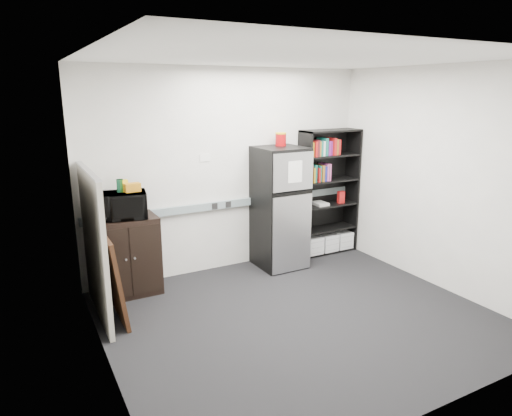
{
  "coord_description": "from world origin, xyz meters",
  "views": [
    {
      "loc": [
        -2.56,
        -3.76,
        2.4
      ],
      "look_at": [
        -0.05,
        0.9,
        1.03
      ],
      "focal_mm": 32.0,
      "sensor_mm": 36.0,
      "label": 1
    }
  ],
  "objects_px": {
    "refrigerator": "(280,208)",
    "cabinet": "(126,256)",
    "bookshelf": "(328,193)",
    "microwave": "(122,205)",
    "cubicle_partition": "(94,245)"
  },
  "relations": [
    {
      "from": "cubicle_partition",
      "to": "microwave",
      "type": "xyz_separation_m",
      "value": [
        0.4,
        0.4,
        0.29
      ]
    },
    {
      "from": "cubicle_partition",
      "to": "cabinet",
      "type": "xyz_separation_m",
      "value": [
        0.4,
        0.42,
        -0.34
      ]
    },
    {
      "from": "bookshelf",
      "to": "cabinet",
      "type": "bearing_deg",
      "value": -178.78
    },
    {
      "from": "refrigerator",
      "to": "cabinet",
      "type": "bearing_deg",
      "value": 177.66
    },
    {
      "from": "bookshelf",
      "to": "cubicle_partition",
      "type": "bearing_deg",
      "value": -171.94
    },
    {
      "from": "bookshelf",
      "to": "refrigerator",
      "type": "xyz_separation_m",
      "value": [
        -0.92,
        -0.14,
        -0.08
      ]
    },
    {
      "from": "cubicle_partition",
      "to": "bookshelf",
      "type": "bearing_deg",
      "value": 8.06
    },
    {
      "from": "cabinet",
      "to": "refrigerator",
      "type": "distance_m",
      "value": 2.14
    },
    {
      "from": "cubicle_partition",
      "to": "refrigerator",
      "type": "xyz_separation_m",
      "value": [
        2.51,
        0.34,
        0.02
      ]
    },
    {
      "from": "bookshelf",
      "to": "refrigerator",
      "type": "bearing_deg",
      "value": -171.11
    },
    {
      "from": "bookshelf",
      "to": "microwave",
      "type": "xyz_separation_m",
      "value": [
        -3.03,
        -0.08,
        0.19
      ]
    },
    {
      "from": "bookshelf",
      "to": "microwave",
      "type": "relative_size",
      "value": 3.36
    },
    {
      "from": "cubicle_partition",
      "to": "refrigerator",
      "type": "height_order",
      "value": "refrigerator"
    },
    {
      "from": "microwave",
      "to": "refrigerator",
      "type": "relative_size",
      "value": 0.33
    },
    {
      "from": "cabinet",
      "to": "bookshelf",
      "type": "bearing_deg",
      "value": 1.22
    }
  ]
}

